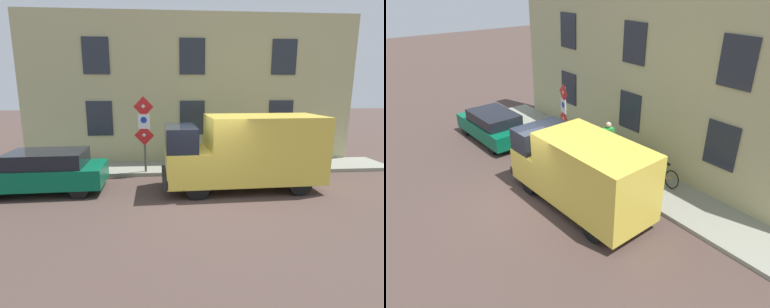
# 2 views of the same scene
# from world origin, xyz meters

# --- Properties ---
(ground_plane) EXTENTS (80.00, 80.00, 0.00)m
(ground_plane) POSITION_xyz_m (0.00, 0.00, 0.00)
(ground_plane) COLOR #4A3933
(sidewalk_slab) EXTENTS (2.01, 16.69, 0.14)m
(sidewalk_slab) POSITION_xyz_m (3.58, 0.00, 0.07)
(sidewalk_slab) COLOR gray
(sidewalk_slab) RESTS_ON ground_plane
(building_facade) EXTENTS (0.75, 14.69, 6.54)m
(building_facade) POSITION_xyz_m (4.93, 0.00, 3.27)
(building_facade) COLOR tan
(building_facade) RESTS_ON ground_plane
(sign_post_stacked) EXTENTS (0.19, 0.55, 2.83)m
(sign_post_stacked) POSITION_xyz_m (2.78, 2.01, 1.93)
(sign_post_stacked) COLOR #474C47
(sign_post_stacked) RESTS_ON sidewalk_slab
(delivery_van) EXTENTS (2.18, 5.40, 2.50)m
(delivery_van) POSITION_xyz_m (0.88, -1.51, 1.33)
(delivery_van) COLOR yellow
(delivery_van) RESTS_ON ground_plane
(parked_hatchback) EXTENTS (1.87, 4.05, 1.38)m
(parked_hatchback) POSITION_xyz_m (1.03, 5.18, 0.73)
(parked_hatchback) COLOR #085F3E
(parked_hatchback) RESTS_ON ground_plane
(bicycle_orange) EXTENTS (0.47, 1.71, 0.89)m
(bicycle_orange) POSITION_xyz_m (4.04, -2.26, 0.51)
(bicycle_orange) COLOR black
(bicycle_orange) RESTS_ON sidewalk_slab
(bicycle_green) EXTENTS (0.46, 1.72, 0.89)m
(bicycle_green) POSITION_xyz_m (4.04, -1.39, 0.51)
(bicycle_green) COLOR black
(bicycle_green) RESTS_ON sidewalk_slab
(bicycle_blue) EXTENTS (0.46, 1.71, 0.89)m
(bicycle_blue) POSITION_xyz_m (4.04, -0.52, 0.51)
(bicycle_blue) COLOR black
(bicycle_blue) RESTS_ON sidewalk_slab
(bicycle_black) EXTENTS (0.46, 1.71, 0.89)m
(bicycle_black) POSITION_xyz_m (4.04, 0.34, 0.51)
(bicycle_black) COLOR black
(bicycle_black) RESTS_ON sidewalk_slab
(pedestrian) EXTENTS (0.45, 0.35, 1.72)m
(pedestrian) POSITION_xyz_m (3.52, 0.09, 1.07)
(pedestrian) COLOR #262B47
(pedestrian) RESTS_ON sidewalk_slab
(litter_bin) EXTENTS (0.44, 0.44, 0.90)m
(litter_bin) POSITION_xyz_m (2.93, -1.66, 0.59)
(litter_bin) COLOR #2D5133
(litter_bin) RESTS_ON sidewalk_slab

